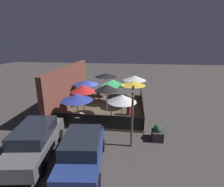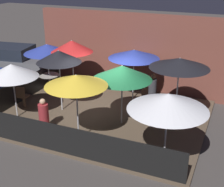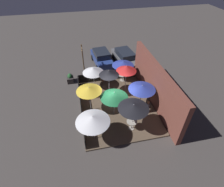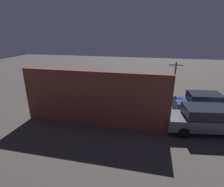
{
  "view_description": "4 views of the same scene",
  "coord_description": "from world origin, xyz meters",
  "px_view_note": "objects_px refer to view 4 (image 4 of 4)",
  "views": [
    {
      "loc": [
        -13.82,
        -2.23,
        5.62
      ],
      "look_at": [
        0.15,
        -0.43,
        1.31
      ],
      "focal_mm": 28.0,
      "sensor_mm": 36.0,
      "label": 1
    },
    {
      "loc": [
        4.58,
        -9.96,
        5.55
      ],
      "look_at": [
        0.32,
        0.03,
        1.04
      ],
      "focal_mm": 50.0,
      "sensor_mm": 36.0,
      "label": 2
    },
    {
      "loc": [
        10.48,
        -2.65,
        10.43
      ],
      "look_at": [
        -0.28,
        -0.33,
        1.24
      ],
      "focal_mm": 28.0,
      "sensor_mm": 36.0,
      "label": 3
    },
    {
      "loc": [
        -3.36,
        12.88,
        5.74
      ],
      "look_at": [
        -0.45,
        -0.02,
        1.09
      ],
      "focal_mm": 28.0,
      "sensor_mm": 36.0,
      "label": 4
    }
  ],
  "objects_px": {
    "parked_car_0": "(204,103)",
    "parked_car_1": "(205,119)",
    "patio_umbrella_5": "(129,79)",
    "patio_chair_1": "(86,101)",
    "patio_umbrella_2": "(97,79)",
    "patio_umbrella_3": "(93,87)",
    "patio_umbrella_7": "(146,80)",
    "light_post": "(174,80)",
    "planter_box": "(161,91)",
    "dining_table_1": "(149,109)",
    "patio_umbrella_1": "(150,90)",
    "patron_1": "(127,92)",
    "dining_table_0": "(74,97)",
    "patio_umbrella_8": "(112,73)",
    "patron_0": "(82,108)",
    "patio_umbrella_4": "(131,85)",
    "patio_umbrella_6": "(82,73)",
    "patio_chair_0": "(148,99)"
  },
  "relations": [
    {
      "from": "patio_umbrella_3",
      "to": "light_post",
      "type": "distance_m",
      "value": 7.16
    },
    {
      "from": "light_post",
      "to": "parked_car_0",
      "type": "distance_m",
      "value": 3.1
    },
    {
      "from": "patio_umbrella_5",
      "to": "patio_chair_1",
      "type": "distance_m",
      "value": 3.79
    },
    {
      "from": "patio_umbrella_1",
      "to": "patio_umbrella_3",
      "type": "height_order",
      "value": "patio_umbrella_3"
    },
    {
      "from": "patio_chair_0",
      "to": "planter_box",
      "type": "xyz_separation_m",
      "value": [
        -1.16,
        -3.0,
        -0.23
      ]
    },
    {
      "from": "dining_table_0",
      "to": "light_post",
      "type": "height_order",
      "value": "light_post"
    },
    {
      "from": "patio_umbrella_1",
      "to": "dining_table_1",
      "type": "xyz_separation_m",
      "value": [
        0.0,
        0.0,
        -1.38
      ]
    },
    {
      "from": "patio_umbrella_2",
      "to": "planter_box",
      "type": "height_order",
      "value": "patio_umbrella_2"
    },
    {
      "from": "patio_umbrella_6",
      "to": "patio_chair_1",
      "type": "height_order",
      "value": "patio_umbrella_6"
    },
    {
      "from": "dining_table_0",
      "to": "light_post",
      "type": "distance_m",
      "value": 8.55
    },
    {
      "from": "dining_table_1",
      "to": "planter_box",
      "type": "xyz_separation_m",
      "value": [
        -1.02,
        -5.13,
        -0.28
      ]
    },
    {
      "from": "patio_umbrella_8",
      "to": "parked_car_1",
      "type": "distance_m",
      "value": 8.41
    },
    {
      "from": "patron_1",
      "to": "light_post",
      "type": "xyz_separation_m",
      "value": [
        -3.92,
        -0.27,
        1.3
      ]
    },
    {
      "from": "patio_umbrella_5",
      "to": "patron_1",
      "type": "xyz_separation_m",
      "value": [
        0.3,
        -1.65,
        -1.69
      ]
    },
    {
      "from": "patio_umbrella_6",
      "to": "planter_box",
      "type": "xyz_separation_m",
      "value": [
        -7.41,
        -1.43,
        -1.71
      ]
    },
    {
      "from": "patio_umbrella_4",
      "to": "patio_chair_0",
      "type": "height_order",
      "value": "patio_umbrella_4"
    },
    {
      "from": "patio_umbrella_4",
      "to": "patio_umbrella_6",
      "type": "relative_size",
      "value": 1.09
    },
    {
      "from": "patio_chair_1",
      "to": "patron_0",
      "type": "height_order",
      "value": "patron_0"
    },
    {
      "from": "patio_umbrella_5",
      "to": "dining_table_1",
      "type": "height_order",
      "value": "patio_umbrella_5"
    },
    {
      "from": "dining_table_0",
      "to": "patio_umbrella_1",
      "type": "bearing_deg",
      "value": 171.48
    },
    {
      "from": "patron_1",
      "to": "dining_table_1",
      "type": "bearing_deg",
      "value": 75.14
    },
    {
      "from": "patio_chair_0",
      "to": "patron_1",
      "type": "xyz_separation_m",
      "value": [
        1.86,
        -1.21,
        0.02
      ]
    },
    {
      "from": "dining_table_1",
      "to": "patio_chair_1",
      "type": "distance_m",
      "value": 4.88
    },
    {
      "from": "patio_umbrella_1",
      "to": "patio_umbrella_2",
      "type": "bearing_deg",
      "value": -22.92
    },
    {
      "from": "patio_umbrella_4",
      "to": "planter_box",
      "type": "height_order",
      "value": "patio_umbrella_4"
    },
    {
      "from": "patio_umbrella_7",
      "to": "planter_box",
      "type": "relative_size",
      "value": 2.26
    },
    {
      "from": "patio_umbrella_7",
      "to": "light_post",
      "type": "height_order",
      "value": "light_post"
    },
    {
      "from": "patio_umbrella_2",
      "to": "dining_table_0",
      "type": "relative_size",
      "value": 2.85
    },
    {
      "from": "patio_umbrella_6",
      "to": "patron_1",
      "type": "bearing_deg",
      "value": 175.47
    },
    {
      "from": "patio_umbrella_5",
      "to": "dining_table_1",
      "type": "distance_m",
      "value": 2.91
    },
    {
      "from": "dining_table_0",
      "to": "parked_car_0",
      "type": "bearing_deg",
      "value": -176.87
    },
    {
      "from": "patron_0",
      "to": "patio_umbrella_1",
      "type": "bearing_deg",
      "value": -4.86
    },
    {
      "from": "patron_1",
      "to": "parked_car_1",
      "type": "height_order",
      "value": "parked_car_1"
    },
    {
      "from": "patio_umbrella_4",
      "to": "patron_0",
      "type": "xyz_separation_m",
      "value": [
        3.38,
        0.87,
        -1.67
      ]
    },
    {
      "from": "patio_umbrella_7",
      "to": "patio_umbrella_3",
      "type": "bearing_deg",
      "value": 44.07
    },
    {
      "from": "patio_umbrella_2",
      "to": "patio_umbrella_3",
      "type": "height_order",
      "value": "patio_umbrella_2"
    },
    {
      "from": "patio_umbrella_2",
      "to": "light_post",
      "type": "xyz_separation_m",
      "value": [
        -6.25,
        -1.79,
        -0.14
      ]
    },
    {
      "from": "dining_table_0",
      "to": "dining_table_1",
      "type": "relative_size",
      "value": 0.83
    },
    {
      "from": "patio_umbrella_3",
      "to": "patio_umbrella_5",
      "type": "bearing_deg",
      "value": -135.89
    },
    {
      "from": "patio_umbrella_3",
      "to": "patio_chair_0",
      "type": "relative_size",
      "value": 2.34
    },
    {
      "from": "patio_umbrella_2",
      "to": "patio_umbrella_3",
      "type": "relative_size",
      "value": 1.02
    },
    {
      "from": "patron_1",
      "to": "light_post",
      "type": "bearing_deg",
      "value": 138.29
    },
    {
      "from": "dining_table_1",
      "to": "light_post",
      "type": "bearing_deg",
      "value": -117.95
    },
    {
      "from": "patio_umbrella_2",
      "to": "patio_umbrella_4",
      "type": "distance_m",
      "value": 3.49
    },
    {
      "from": "parked_car_0",
      "to": "parked_car_1",
      "type": "bearing_deg",
      "value": 71.85
    },
    {
      "from": "patio_umbrella_1",
      "to": "dining_table_1",
      "type": "relative_size",
      "value": 2.3
    },
    {
      "from": "patio_umbrella_3",
      "to": "dining_table_1",
      "type": "bearing_deg",
      "value": -173.04
    },
    {
      "from": "patio_chair_1",
      "to": "planter_box",
      "type": "bearing_deg",
      "value": -121.3
    },
    {
      "from": "patron_0",
      "to": "patron_1",
      "type": "height_order",
      "value": "patron_1"
    },
    {
      "from": "patio_umbrella_5",
      "to": "patron_1",
      "type": "height_order",
      "value": "patio_umbrella_5"
    }
  ]
}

